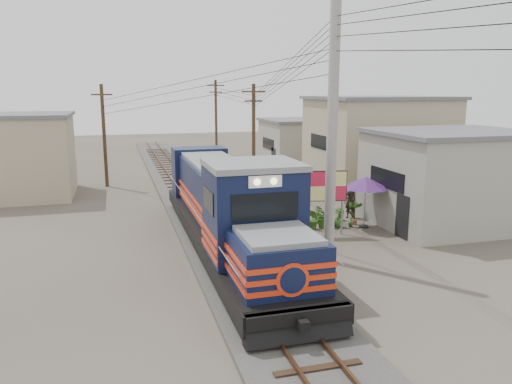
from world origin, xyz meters
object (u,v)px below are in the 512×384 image
object	(u,v)px
market_umbrella	(366,183)
vendor	(350,201)
billboard	(326,188)
locomotive	(228,209)

from	to	relation	value
market_umbrella	vendor	world-z (taller)	market_umbrella
billboard	locomotive	bearing A→B (deg)	-154.51
locomotive	vendor	size ratio (longest dim) A/B	9.36
locomotive	billboard	distance (m)	5.00
billboard	market_umbrella	bearing A→B (deg)	26.59
billboard	market_umbrella	world-z (taller)	billboard
locomotive	billboard	bearing A→B (deg)	13.60
locomotive	market_umbrella	bearing A→B (deg)	13.96
billboard	market_umbrella	size ratio (longest dim) A/B	1.03
locomotive	market_umbrella	world-z (taller)	locomotive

